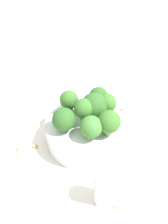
% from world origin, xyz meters
% --- Properties ---
extents(ground_plane, '(3.00, 3.00, 0.00)m').
position_xyz_m(ground_plane, '(0.00, 0.00, 0.00)').
color(ground_plane, silver).
extents(bowl, '(0.15, 0.15, 0.05)m').
position_xyz_m(bowl, '(0.00, 0.00, 0.02)').
color(bowl, silver).
rests_on(bowl, ground_plane).
extents(broccoli_floret_0, '(0.04, 0.04, 0.05)m').
position_xyz_m(broccoli_floret_0, '(0.02, -0.05, 0.08)').
color(broccoli_floret_0, '#84AD66').
rests_on(broccoli_floret_0, bowl).
extents(broccoli_floret_1, '(0.05, 0.05, 0.06)m').
position_xyz_m(broccoli_floret_1, '(0.02, 0.00, 0.08)').
color(broccoli_floret_1, '#7A9E5B').
rests_on(broccoli_floret_1, bowl).
extents(broccoli_floret_2, '(0.04, 0.04, 0.06)m').
position_xyz_m(broccoli_floret_2, '(-0.00, 0.00, 0.08)').
color(broccoli_floret_2, '#7A9E5B').
rests_on(broccoli_floret_2, bowl).
extents(broccoli_floret_3, '(0.04, 0.04, 0.05)m').
position_xyz_m(broccoli_floret_3, '(-0.01, -0.04, 0.07)').
color(broccoli_floret_3, '#84AD66').
rests_on(broccoli_floret_3, bowl).
extents(broccoli_floret_4, '(0.04, 0.04, 0.05)m').
position_xyz_m(broccoli_floret_4, '(0.05, -0.01, 0.08)').
color(broccoli_floret_4, '#7A9E5B').
rests_on(broccoli_floret_4, bowl).
extents(broccoli_floret_5, '(0.04, 0.04, 0.05)m').
position_xyz_m(broccoli_floret_5, '(-0.01, 0.04, 0.08)').
color(broccoli_floret_5, '#84AD66').
rests_on(broccoli_floret_5, bowl).
extents(broccoli_floret_6, '(0.04, 0.04, 0.05)m').
position_xyz_m(broccoli_floret_6, '(-0.04, 0.01, 0.07)').
color(broccoli_floret_6, '#7A9E5B').
rests_on(broccoli_floret_6, bowl).
extents(broccoli_floret_7, '(0.04, 0.04, 0.05)m').
position_xyz_m(broccoli_floret_7, '(0.05, 0.02, 0.08)').
color(broccoli_floret_7, '#8EB770').
rests_on(broccoli_floret_7, bowl).
extents(pepper_shaker, '(0.03, 0.03, 0.07)m').
position_xyz_m(pepper_shaker, '(-0.04, -0.12, 0.03)').
color(pepper_shaker, silver).
rests_on(pepper_shaker, ground_plane).
extents(almond_crumb_0, '(0.01, 0.01, 0.01)m').
position_xyz_m(almond_crumb_0, '(0.09, 0.01, 0.00)').
color(almond_crumb_0, olive).
rests_on(almond_crumb_0, ground_plane).
extents(almond_crumb_1, '(0.01, 0.01, 0.01)m').
position_xyz_m(almond_crumb_1, '(0.13, 0.03, 0.00)').
color(almond_crumb_1, olive).
rests_on(almond_crumb_1, ground_plane).
extents(almond_crumb_2, '(0.01, 0.01, 0.01)m').
position_xyz_m(almond_crumb_2, '(-0.12, 0.05, 0.00)').
color(almond_crumb_2, '#AD7F4C').
rests_on(almond_crumb_2, ground_plane).
extents(almond_crumb_3, '(0.01, 0.01, 0.01)m').
position_xyz_m(almond_crumb_3, '(-0.09, 0.04, 0.00)').
color(almond_crumb_3, '#AD7F4C').
rests_on(almond_crumb_3, ground_plane).
extents(almond_crumb_4, '(0.01, 0.01, 0.01)m').
position_xyz_m(almond_crumb_4, '(-0.03, -0.15, 0.00)').
color(almond_crumb_4, tan).
rests_on(almond_crumb_4, ground_plane).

